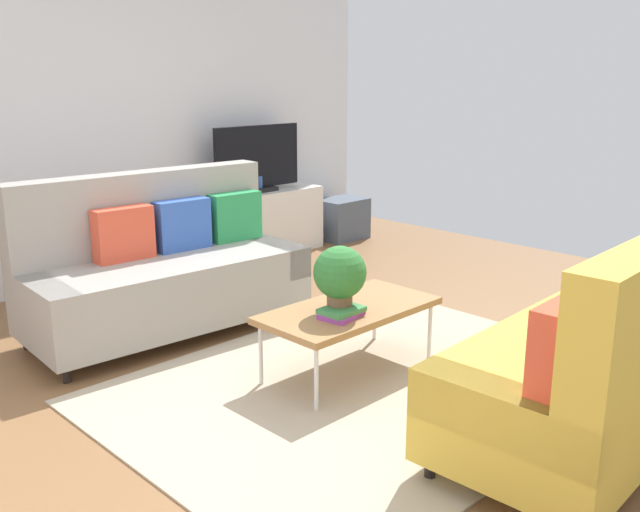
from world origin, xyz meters
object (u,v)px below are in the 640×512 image
storage_trunk (341,219)px  bottle_0 (244,183)px  tv (257,160)px  table_book_0 (341,315)px  vase_0 (205,189)px  coffee_table (349,311)px  potted_plant (340,275)px  bottle_2 (260,184)px  vase_1 (221,186)px  bottle_1 (252,183)px  couch_beige (163,268)px  couch_green (605,357)px  tv_console (258,223)px

storage_trunk → bottle_0: bottle_0 is taller
tv → table_book_0: tv is taller
storage_trunk → vase_0: vase_0 is taller
coffee_table → tv: 2.98m
storage_trunk → potted_plant: size_ratio=1.30×
bottle_0 → potted_plant: bearing=-117.8°
coffee_table → bottle_0: bearing=64.0°
storage_trunk → bottle_2: bearing=176.9°
potted_plant → vase_1: 2.91m
bottle_1 → vase_0: bearing=169.5°
coffee_table → vase_0: vase_0 is taller
storage_trunk → bottle_1: size_ratio=2.72×
table_book_0 → bottle_2: size_ratio=1.56×
couch_beige → vase_1: couch_beige is taller
couch_beige → couch_green: 2.92m
couch_beige → bottle_2: size_ratio=12.67×
storage_trunk → vase_1: bearing=174.2°
tv → potted_plant: bearing=-120.9°
couch_beige → bottle_2: (1.82, 1.12, 0.27)m
couch_green → bottle_1: size_ratio=10.11×
couch_green → coffee_table: size_ratio=1.76×
table_book_0 → bottle_1: bearing=60.4°
potted_plant → bottle_2: potted_plant is taller
potted_plant → tv: bearing=59.1°
couch_beige → potted_plant: size_ratio=4.87×
storage_trunk → vase_1: vase_1 is taller
storage_trunk → vase_0: (-1.68, 0.15, 0.51)m
couch_beige → vase_0: couch_beige is taller
bottle_0 → bottle_2: 0.20m
coffee_table → tv: (1.43, 2.56, 0.56)m
couch_beige → tv_console: couch_beige is taller
tv_console → bottle_1: bottle_1 is taller
tv → vase_0: 0.63m
potted_plant → bottle_0: bearing=62.2°
tv_console → storage_trunk: bearing=-5.2°
couch_beige → storage_trunk: couch_beige is taller
couch_green → vase_1: bearing=77.0°
vase_0 → bottle_0: bottle_0 is taller
coffee_table → vase_1: 2.85m
tv → vase_0: bearing=173.1°
vase_1 → bottle_2: bearing=-12.8°
couch_green → potted_plant: size_ratio=4.82×
potted_plant → vase_0: bearing=70.0°
tv_console → vase_1: (-0.39, 0.05, 0.41)m
vase_1 → bottle_0: bottle_0 is taller
vase_1 → bottle_0: (0.20, -0.09, 0.02)m
coffee_table → storage_trunk: storage_trunk is taller
tv → vase_0: size_ratio=5.77×
table_book_0 → bottle_0: (1.40, 2.63, 0.32)m
bottle_0 → tv: bearing=6.0°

